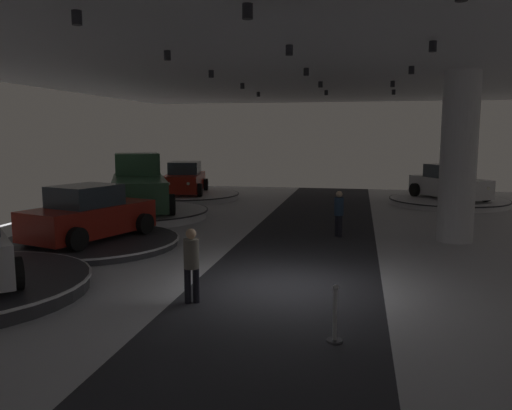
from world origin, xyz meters
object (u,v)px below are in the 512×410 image
Objects in this scene: display_platform_mid_left at (91,242)px; pickup_truck_far_left at (139,187)px; column_right at (458,158)px; display_platform_deep_right at (448,201)px; display_car_deep_right at (449,184)px; display_car_deep_left at (185,179)px; visitor_walking_far at (191,261)px; visitor_walking_near at (339,211)px; display_car_mid_left at (89,215)px; display_platform_far_left at (140,213)px; display_platform_deep_left at (185,196)px.

pickup_truck_far_left is at bearing 98.87° from display_platform_mid_left.
column_right is 9.71m from display_platform_deep_right.
display_car_deep_right is 13.72m from display_car_deep_left.
display_car_deep_left is 17.67m from visitor_walking_far.
pickup_truck_far_left is 8.96m from visitor_walking_near.
display_car_mid_left is 5.56m from display_platform_far_left.
display_car_deep_left is 12.04m from display_platform_mid_left.
visitor_walking_near is 8.14m from visitor_walking_far.
column_right is at bearing -97.92° from display_platform_deep_right.
display_platform_deep_right is at bearing -60.37° from display_car_deep_right.
column_right is 3.46× the size of visitor_walking_near.
display_car_deep_left reaches higher than display_platform_mid_left.
display_platform_far_left is (-0.75, 5.45, -0.81)m from display_car_mid_left.
visitor_walking_far is at bearing -114.62° from display_car_deep_right.
column_right is at bearing -11.11° from display_platform_far_left.
display_car_mid_left is at bearing -82.21° from display_platform_far_left.
column_right is 12.67m from display_platform_far_left.
display_car_mid_left is at bearing -107.57° from display_platform_mid_left.
display_platform_far_left is 1.01× the size of pickup_truck_far_left.
display_platform_deep_right is 1.02× the size of pickup_truck_far_left.
display_platform_deep_right is 17.69m from display_platform_mid_left.
display_car_mid_left reaches higher than display_platform_far_left.
display_platform_deep_right is at bearing 65.31° from visitor_walking_far.
display_car_deep_left is (-12.44, 8.93, -1.69)m from column_right.
display_platform_mid_left is at bearing -85.16° from display_platform_deep_left.
display_platform_deep_right is at bearing 61.41° from visitor_walking_near.
pickup_truck_far_left reaches higher than display_platform_far_left.
display_platform_deep_left is 1.30× the size of display_car_mid_left.
display_car_deep_right reaches higher than display_platform_far_left.
display_platform_deep_right is 1.28× the size of display_car_deep_right.
visitor_walking_far is at bearing -114.69° from display_platform_deep_right.
display_car_deep_left is 0.78× the size of pickup_truck_far_left.
display_car_deep_right is 15.15m from display_platform_far_left.
pickup_truck_far_left is 3.58× the size of visitor_walking_near.
display_platform_mid_left is at bearing -81.13° from pickup_truck_far_left.
visitor_walking_near is at bearing -17.78° from pickup_truck_far_left.
display_platform_mid_left is (1.01, -11.93, -0.03)m from display_platform_deep_left.
display_platform_mid_left is 5.90m from pickup_truck_far_left.
display_platform_deep_right is at bearing 44.05° from display_platform_mid_left.
display_car_deep_left reaches higher than display_car_mid_left.
display_platform_mid_left is (-12.70, -12.33, -0.92)m from display_car_deep_right.
display_platform_deep_left is 1.03× the size of display_platform_far_left.
column_right is at bearing 49.80° from visitor_walking_far.
column_right is 11.97m from display_car_mid_left.
display_platform_deep_right is 0.89m from display_car_deep_right.
display_car_deep_right is 1.02× the size of display_car_deep_left.
column_right is 0.97× the size of pickup_truck_far_left.
visitor_walking_near is (-3.79, -0.05, -1.84)m from column_right.
display_car_deep_right is 0.80× the size of pickup_truck_far_left.
column_right is at bearing -97.80° from display_car_deep_right.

